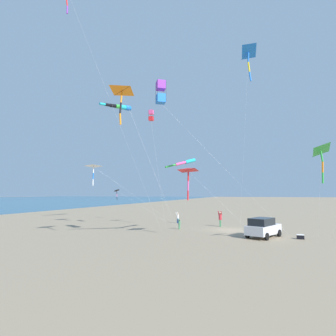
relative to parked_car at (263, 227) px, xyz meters
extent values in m
plane|color=gray|center=(-3.41, 4.15, -0.95)|extent=(600.00, 600.00, 0.00)
cube|color=silver|center=(0.04, 0.09, -0.20)|extent=(3.51, 4.68, 0.84)
cube|color=black|center=(-0.10, -0.22, 0.56)|extent=(2.57, 3.03, 0.68)
cylinder|color=black|center=(-0.17, 1.81, -0.62)|extent=(0.48, 0.69, 0.66)
cylinder|color=black|center=(1.50, 1.02, -0.62)|extent=(0.48, 0.69, 0.66)
cylinder|color=black|center=(-1.42, -0.84, -0.62)|extent=(0.48, 0.69, 0.66)
cylinder|color=black|center=(0.26, -1.63, -0.62)|extent=(0.48, 0.69, 0.66)
cube|color=black|center=(3.24, 0.04, -0.77)|extent=(0.60, 0.40, 0.36)
cube|color=white|center=(3.24, 0.04, -0.56)|extent=(0.62, 0.42, 0.06)
cube|color=#3D7F51|center=(-4.93, 7.08, -0.53)|extent=(0.18, 0.34, 0.85)
cylinder|color=#B72833|center=(-4.93, 7.08, 0.25)|extent=(0.41, 0.41, 0.70)
sphere|color=tan|center=(-4.93, 7.08, 0.73)|extent=(0.27, 0.27, 0.27)
cylinder|color=#B72833|center=(-4.76, 6.89, 0.78)|extent=(0.13, 0.43, 0.53)
cylinder|color=#B72833|center=(-5.11, 6.91, 0.78)|extent=(0.13, 0.43, 0.53)
cube|color=#335199|center=(-11.16, 9.18, -0.63)|extent=(0.28, 0.24, 0.65)
cylinder|color=silver|center=(-11.16, 9.18, -0.04)|extent=(0.41, 0.41, 0.53)
sphere|color=tan|center=(-11.16, 9.18, 0.33)|extent=(0.20, 0.20, 0.20)
cylinder|color=silver|center=(-11.34, 9.13, 0.36)|extent=(0.32, 0.24, 0.40)
cylinder|color=silver|center=(-11.20, 9.36, 0.36)|extent=(0.32, 0.24, 0.40)
cube|color=#3D7F51|center=(-9.20, 3.03, -0.69)|extent=(0.16, 0.23, 0.53)
cylinder|color=#3D7F51|center=(-9.20, 3.03, -0.21)|extent=(0.31, 0.31, 0.44)
sphere|color=#A37551|center=(-9.20, 3.03, 0.10)|extent=(0.17, 0.17, 0.17)
cylinder|color=#3D7F51|center=(-9.13, 2.89, 0.12)|extent=(0.15, 0.27, 0.33)
cylinder|color=#3D7F51|center=(-9.34, 2.96, 0.12)|extent=(0.15, 0.27, 0.33)
cube|color=#EF4C93|center=(-11.46, -0.44, 12.35)|extent=(0.46, 0.46, 0.46)
cube|color=red|center=(-11.46, -0.44, 11.62)|extent=(0.46, 0.46, 0.46)
cylinder|color=black|center=(-11.24, -0.67, 11.99)|extent=(0.02, 0.02, 1.20)
cylinder|color=black|center=(-11.23, -0.21, 11.99)|extent=(0.02, 0.02, 1.20)
cylinder|color=black|center=(-11.70, -0.67, 11.99)|extent=(0.02, 0.02, 1.20)
cylinder|color=black|center=(-11.69, -0.21, 11.99)|extent=(0.02, 0.02, 1.20)
cylinder|color=white|center=(-11.09, 1.08, 5.22)|extent=(0.76, 3.06, 12.34)
pyramid|color=red|center=(-6.77, -2.39, 5.60)|extent=(2.29, 2.48, 0.48)
cylinder|color=black|center=(-6.75, -2.40, 5.47)|extent=(1.54, 1.05, 0.34)
cylinder|color=red|center=(-6.77, -2.35, 4.91)|extent=(0.23, 0.29, 0.95)
cylinder|color=#EF4C93|center=(-6.80, -2.31, 3.97)|extent=(0.23, 0.23, 0.94)
cylinder|color=red|center=(-6.82, -2.32, 3.04)|extent=(0.18, 0.16, 0.94)
cylinder|color=white|center=(-3.63, -1.59, 2.22)|extent=(6.24, 1.63, 6.35)
pyramid|color=green|center=(4.29, -4.26, 6.71)|extent=(1.98, 2.16, 0.90)
cylinder|color=black|center=(4.35, -4.29, 6.62)|extent=(1.13, 0.81, 1.01)
cylinder|color=green|center=(4.39, -4.32, 6.11)|extent=(0.26, 0.23, 0.85)
cylinder|color=orange|center=(4.41, -4.33, 5.27)|extent=(0.22, 0.22, 0.85)
cylinder|color=green|center=(4.38, -4.33, 4.43)|extent=(0.22, 0.22, 0.85)
cylinder|color=white|center=(4.58, -1.87, 2.80)|extent=(0.48, 4.86, 7.50)
pyramid|color=orange|center=(-11.05, -8.17, 11.96)|extent=(1.95, 2.42, 0.52)
cylinder|color=black|center=(-11.02, -8.18, 11.84)|extent=(1.78, 0.57, 0.41)
cylinder|color=orange|center=(-11.04, -8.22, 11.27)|extent=(0.22, 0.27, 0.96)
cylinder|color=black|center=(-11.06, -8.30, 10.32)|extent=(0.19, 0.26, 0.96)
cylinder|color=orange|center=(-11.04, -8.34, 9.37)|extent=(0.23, 0.19, 0.96)
cylinder|color=white|center=(-9.80, -3.84, 5.41)|extent=(2.46, 8.68, 12.72)
cube|color=purple|center=(-8.12, -6.56, 12.58)|extent=(1.03, 1.03, 0.75)
cube|color=blue|center=(-8.12, -6.56, 11.38)|extent=(1.03, 1.03, 0.75)
cylinder|color=black|center=(-8.24, -7.08, 11.98)|extent=(0.02, 0.02, 1.95)
cylinder|color=black|center=(-7.60, -6.68, 11.98)|extent=(0.02, 0.02, 1.95)
cylinder|color=black|center=(-8.64, -6.45, 11.98)|extent=(0.02, 0.02, 1.95)
cylinder|color=black|center=(-8.00, -6.05, 11.98)|extent=(0.02, 0.02, 1.95)
cylinder|color=white|center=(-2.78, -2.19, 5.03)|extent=(10.68, 8.76, 11.96)
pyramid|color=blue|center=(-0.90, -1.38, 17.22)|extent=(2.02, 2.46, 1.03)
cylinder|color=black|center=(-0.83, -1.41, 17.12)|extent=(1.43, 0.65, 1.16)
cylinder|color=blue|center=(-0.85, -1.41, 16.54)|extent=(0.20, 0.16, 0.96)
cylinder|color=yellow|center=(-0.83, -1.35, 15.58)|extent=(0.29, 0.32, 0.98)
cylinder|color=blue|center=(-0.73, -1.33, 14.62)|extent=(0.31, 0.27, 0.98)
cylinder|color=white|center=(-1.65, 2.65, 8.05)|extent=(1.64, 8.12, 17.99)
cylinder|color=blue|center=(-18.37, 7.28, 15.98)|extent=(1.08, 1.16, 0.83)
cylinder|color=#1EB7C6|center=(-18.75, 6.52, 15.89)|extent=(1.00, 1.12, 0.74)
cylinder|color=green|center=(-19.14, 5.75, 15.80)|extent=(0.93, 1.07, 0.66)
cylinder|color=black|center=(-19.52, 4.99, 15.72)|extent=(0.85, 1.03, 0.58)
cylinder|color=black|center=(-19.90, 4.23, 15.63)|extent=(0.77, 0.99, 0.50)
cylinder|color=#1EB7C6|center=(-20.29, 3.47, 15.54)|extent=(0.70, 0.94, 0.42)
cylinder|color=white|center=(-14.98, 8.39, 7.44)|extent=(6.40, 1.48, 16.79)
pyramid|color=white|center=(-21.49, 3.52, 7.08)|extent=(2.27, 2.02, 0.43)
cylinder|color=black|center=(-21.49, 3.50, 6.97)|extent=(0.84, 1.49, 0.30)
cylinder|color=white|center=(-21.50, 3.53, 6.45)|extent=(0.19, 0.23, 0.87)
cylinder|color=blue|center=(-21.51, 3.55, 5.59)|extent=(0.18, 0.20, 0.86)
cylinder|color=white|center=(-21.53, 3.56, 4.74)|extent=(0.20, 0.22, 0.86)
cylinder|color=white|center=(-16.51, 5.95, 2.97)|extent=(9.97, 4.90, 7.86)
cylinder|color=red|center=(-12.88, -13.04, 16.72)|extent=(0.20, 0.20, 0.60)
cylinder|color=purple|center=(-12.83, -13.02, 16.13)|extent=(0.16, 0.16, 0.59)
cylinder|color=white|center=(-11.63, -6.46, 8.33)|extent=(2.51, 13.26, 18.57)
pyramid|color=black|center=(-21.94, 10.80, 3.77)|extent=(0.68, 1.07, 0.43)
cylinder|color=black|center=(-21.91, 10.80, 3.72)|extent=(0.87, 0.03, 0.45)
cylinder|color=black|center=(-21.91, 10.83, 3.43)|extent=(0.10, 0.13, 0.49)
cylinder|color=#EF4C93|center=(-21.88, 10.84, 2.94)|extent=(0.13, 0.12, 0.49)
cylinder|color=black|center=(-21.85, 10.86, 2.46)|extent=(0.14, 0.16, 0.49)
cylinder|color=white|center=(-17.83, 11.00, 1.36)|extent=(8.17, 0.40, 4.63)
cylinder|color=#1EB7C6|center=(-7.14, -0.06, 6.68)|extent=(1.09, 1.40, 0.71)
cylinder|color=#EF4C93|center=(-7.86, -1.17, 6.34)|extent=(0.99, 1.32, 0.61)
cylinder|color=green|center=(-8.58, -2.28, 5.99)|extent=(0.89, 1.24, 0.51)
cylinder|color=white|center=(-8.12, 2.38, 2.90)|extent=(2.71, 3.78, 7.71)
camera|label=1|loc=(-0.65, -27.36, 3.24)|focal=28.23mm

